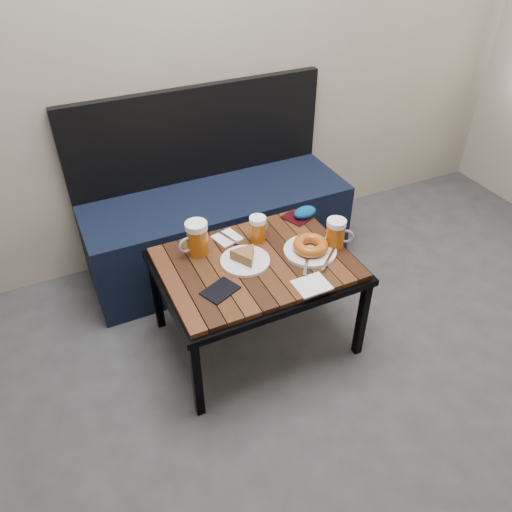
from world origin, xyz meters
name	(u,v)px	position (x,y,z in m)	size (l,w,h in m)	color
bench	(216,221)	(-0.04, 1.76, 0.27)	(1.40, 0.50, 0.95)	black
cafe_table	(256,269)	(-0.11, 1.12, 0.43)	(0.84, 0.62, 0.47)	black
beer_mug_left	(197,238)	(-0.31, 1.29, 0.55)	(0.14, 0.11, 0.15)	#A94F0D
beer_mug_centre	(258,229)	(-0.03, 1.26, 0.53)	(0.11, 0.10, 0.12)	#A94F0D
beer_mug_right	(336,234)	(0.26, 1.07, 0.54)	(0.13, 0.11, 0.14)	#A94F0D
plate_pie	(245,258)	(-0.15, 1.13, 0.50)	(0.21, 0.21, 0.06)	white
plate_bagel	(310,248)	(0.13, 1.07, 0.50)	(0.28, 0.27, 0.06)	white
napkin_left	(227,238)	(-0.15, 1.33, 0.48)	(0.13, 0.14, 0.01)	white
napkin_right	(312,285)	(0.03, 0.88, 0.48)	(0.14, 0.12, 0.01)	white
passport_navy	(220,290)	(-0.32, 1.01, 0.48)	(0.10, 0.14, 0.01)	black
passport_burgundy	(296,218)	(0.21, 1.34, 0.47)	(0.09, 0.12, 0.01)	black
knit_pouch	(305,212)	(0.25, 1.33, 0.50)	(0.12, 0.08, 0.05)	navy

